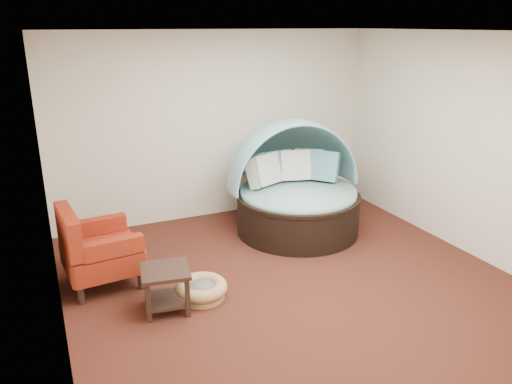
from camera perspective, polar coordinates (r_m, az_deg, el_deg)
name	(u,v)px	position (r m, az deg, el deg)	size (l,w,h in m)	color
floor	(292,282)	(5.94, 4.19, -10.27)	(5.00, 5.00, 0.00)	#4C1D15
wall_back	(217,126)	(7.63, -4.53, 7.50)	(5.00, 5.00, 0.00)	beige
wall_front	(480,264)	(3.57, 24.23, -7.47)	(5.00, 5.00, 0.00)	beige
wall_left	(47,199)	(4.79, -22.78, -0.73)	(5.00, 5.00, 0.00)	beige
wall_right	(468,145)	(6.93, 23.08, 4.92)	(5.00, 5.00, 0.00)	beige
ceiling	(299,31)	(5.20, 4.94, 17.82)	(5.00, 5.00, 0.00)	white
canopy_daybed	(295,180)	(7.15, 4.53, 1.35)	(1.99, 1.90, 1.61)	black
pet_basket	(202,289)	(5.62, -6.24, -10.98)	(0.65, 0.65, 0.20)	#997545
red_armchair	(96,249)	(5.97, -17.80, -6.27)	(0.90, 0.90, 0.97)	black
side_table	(166,283)	(5.36, -10.26, -10.25)	(0.56, 0.56, 0.47)	black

